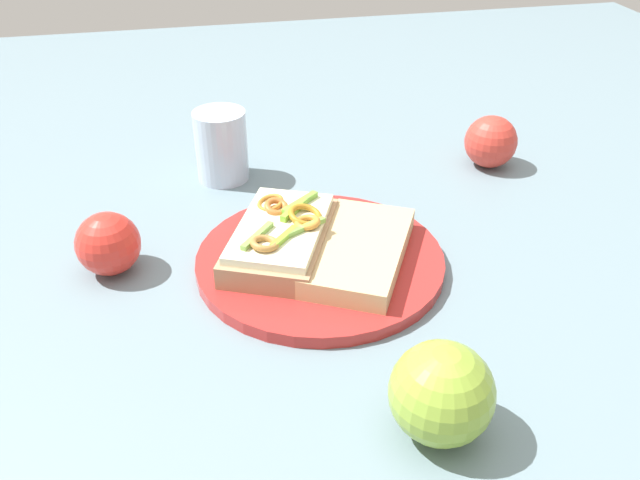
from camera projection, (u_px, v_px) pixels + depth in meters
name	position (u px, v px, depth m)	size (l,w,h in m)	color
ground_plane	(320.00, 266.00, 0.74)	(2.00, 2.00, 0.00)	slate
plate	(320.00, 261.00, 0.73)	(0.27, 0.27, 0.01)	#B12927
sandwich	(281.00, 237.00, 0.73)	(0.19, 0.15, 0.05)	tan
bread_slice_side	(360.00, 251.00, 0.71)	(0.17, 0.09, 0.02)	tan
apple_0	(441.00, 393.00, 0.52)	(0.08, 0.08, 0.08)	#87A936
apple_1	(108.00, 244.00, 0.71)	(0.07, 0.07, 0.07)	red
apple_2	(491.00, 142.00, 0.92)	(0.07, 0.07, 0.07)	red
drinking_glass	(221.00, 146.00, 0.88)	(0.07, 0.07, 0.10)	silver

